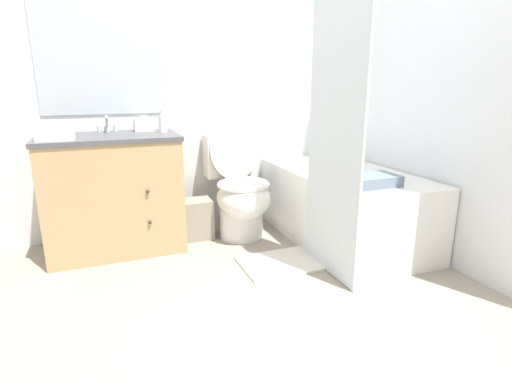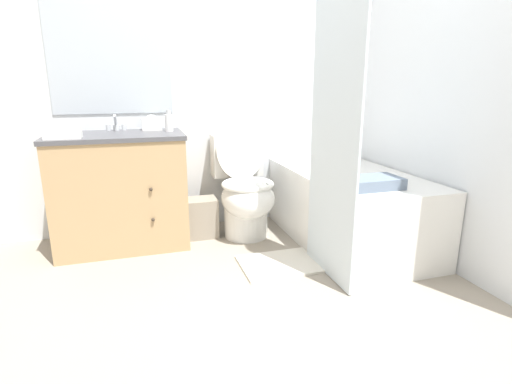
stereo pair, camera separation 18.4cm
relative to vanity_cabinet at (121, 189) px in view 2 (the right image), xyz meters
The scene contains 14 objects.
ground_plane 1.59m from the vanity_cabinet, 59.96° to the right, with size 14.00×14.00×0.00m, color gray.
wall_back 1.17m from the vanity_cabinet, 21.20° to the left, with size 8.00×0.06×2.50m.
wall_right 2.25m from the vanity_cabinet, 14.68° to the right, with size 0.05×2.60×2.50m.
vanity_cabinet is the anchor object (origin of this frame).
sink_faucet 0.48m from the vanity_cabinet, 90.00° to the left, with size 0.14×0.12×0.12m.
toilet 0.91m from the vanity_cabinet, ahead, with size 0.40×0.65×0.87m.
bathtub 1.67m from the vanity_cabinet, 14.96° to the right, with size 0.76×1.40×0.53m.
shower_curtain 1.60m from the vanity_cabinet, 36.08° to the right, with size 0.02×0.57×1.91m.
wastebasket 0.64m from the vanity_cabinet, ahead, with size 0.23×0.20×0.30m.
tissue_box 0.54m from the vanity_cabinet, 30.98° to the left, with size 0.14×0.11×0.11m.
soap_dispenser 0.60m from the vanity_cabinet, ahead, with size 0.06×0.06×0.15m.
hand_towel_folded 0.56m from the vanity_cabinet, 151.77° to the right, with size 0.22×0.13×0.08m.
bath_towel_folded 1.74m from the vanity_cabinet, 29.98° to the right, with size 0.35×0.22×0.07m.
bath_mat 1.26m from the vanity_cabinet, 34.96° to the right, with size 0.51×0.39×0.02m.
Camera 2 is at (-0.65, -1.61, 1.16)m, focal length 28.00 mm.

